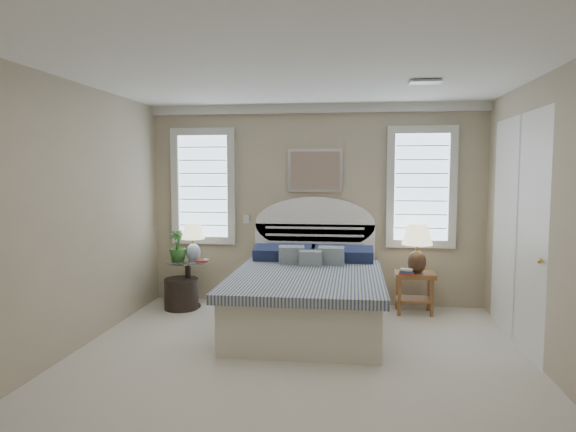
# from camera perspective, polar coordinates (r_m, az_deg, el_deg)

# --- Properties ---
(floor) EXTENTS (4.50, 5.00, 0.01)m
(floor) POSITION_cam_1_polar(r_m,az_deg,el_deg) (4.82, 0.60, -17.08)
(floor) COLOR beige
(floor) RESTS_ON ground
(ceiling) EXTENTS (4.50, 5.00, 0.01)m
(ceiling) POSITION_cam_1_polar(r_m,az_deg,el_deg) (4.55, 0.63, 16.26)
(ceiling) COLOR white
(ceiling) RESTS_ON wall_back
(wall_back) EXTENTS (4.50, 0.02, 2.70)m
(wall_back) POSITION_cam_1_polar(r_m,az_deg,el_deg) (6.97, 3.02, 1.21)
(wall_back) COLOR tan
(wall_back) RESTS_ON floor
(wall_left) EXTENTS (0.02, 5.00, 2.70)m
(wall_left) POSITION_cam_1_polar(r_m,az_deg,el_deg) (5.25, -24.58, -0.49)
(wall_left) COLOR tan
(wall_left) RESTS_ON floor
(wall_right) EXTENTS (0.02, 5.00, 2.70)m
(wall_right) POSITION_cam_1_polar(r_m,az_deg,el_deg) (4.78, 28.49, -1.14)
(wall_right) COLOR tan
(wall_right) RESTS_ON floor
(crown_molding) EXTENTS (4.50, 0.08, 0.12)m
(crown_molding) POSITION_cam_1_polar(r_m,az_deg,el_deg) (6.96, 3.05, 11.84)
(crown_molding) COLOR silver
(crown_molding) RESTS_ON wall_back
(hvac_vent) EXTENTS (0.30, 0.20, 0.02)m
(hvac_vent) POSITION_cam_1_polar(r_m,az_deg,el_deg) (5.35, 14.98, 14.19)
(hvac_vent) COLOR #B2B2B2
(hvac_vent) RESTS_ON ceiling
(switch_plate) EXTENTS (0.08, 0.01, 0.12)m
(switch_plate) POSITION_cam_1_polar(r_m,az_deg,el_deg) (7.10, -4.66, -0.34)
(switch_plate) COLOR silver
(switch_plate) RESTS_ON wall_back
(window_left) EXTENTS (0.90, 0.06, 1.60)m
(window_left) POSITION_cam_1_polar(r_m,az_deg,el_deg) (7.22, -9.36, 3.27)
(window_left) COLOR #C8E6FE
(window_left) RESTS_ON wall_back
(window_right) EXTENTS (0.90, 0.06, 1.60)m
(window_right) POSITION_cam_1_polar(r_m,az_deg,el_deg) (6.97, 14.59, 3.12)
(window_right) COLOR #C8E6FE
(window_right) RESTS_ON wall_back
(painting) EXTENTS (0.74, 0.04, 0.58)m
(painting) POSITION_cam_1_polar(r_m,az_deg,el_deg) (6.91, 3.01, 5.08)
(painting) COLOR silver
(painting) RESTS_ON wall_back
(closet_door) EXTENTS (0.02, 1.80, 2.40)m
(closet_door) POSITION_cam_1_polar(r_m,az_deg,el_deg) (5.92, 24.07, -1.36)
(closet_door) COLOR white
(closet_door) RESTS_ON floor
(bed) EXTENTS (1.72, 2.28, 1.47)m
(bed) POSITION_cam_1_polar(r_m,az_deg,el_deg) (6.08, 2.23, -8.55)
(bed) COLOR white
(bed) RESTS_ON floor
(side_table_left) EXTENTS (0.56, 0.56, 0.63)m
(side_table_left) POSITION_cam_1_polar(r_m,az_deg,el_deg) (6.98, -11.03, -6.85)
(side_table_left) COLOR black
(side_table_left) RESTS_ON floor
(nightstand_right) EXTENTS (0.50, 0.40, 0.53)m
(nightstand_right) POSITION_cam_1_polar(r_m,az_deg,el_deg) (6.78, 13.86, -7.27)
(nightstand_right) COLOR olive
(nightstand_right) RESTS_ON floor
(floor_pot) EXTENTS (0.45, 0.45, 0.40)m
(floor_pot) POSITION_cam_1_polar(r_m,az_deg,el_deg) (6.97, -11.76, -8.45)
(floor_pot) COLOR black
(floor_pot) RESTS_ON floor
(lamp_left) EXTENTS (0.32, 0.32, 0.51)m
(lamp_left) POSITION_cam_1_polar(r_m,az_deg,el_deg) (6.87, -10.50, -2.38)
(lamp_left) COLOR silver
(lamp_left) RESTS_ON side_table_left
(lamp_right) EXTENTS (0.39, 0.39, 0.63)m
(lamp_right) POSITION_cam_1_polar(r_m,az_deg,el_deg) (6.64, 14.15, -2.92)
(lamp_right) COLOR black
(lamp_right) RESTS_ON nightstand_right
(potted_plant) EXTENTS (0.29, 0.29, 0.40)m
(potted_plant) POSITION_cam_1_polar(r_m,az_deg,el_deg) (6.89, -12.15, -3.27)
(potted_plant) COLOR #327D32
(potted_plant) RESTS_ON side_table_left
(books_left) EXTENTS (0.16, 0.12, 0.02)m
(books_left) POSITION_cam_1_polar(r_m,az_deg,el_deg) (6.82, -9.46, -4.94)
(books_left) COLOR #A92F2A
(books_left) RESTS_ON side_table_left
(books_right) EXTENTS (0.19, 0.16, 0.07)m
(books_right) POSITION_cam_1_polar(r_m,az_deg,el_deg) (6.59, 13.02, -6.04)
(books_right) COLOR #A92F2A
(books_right) RESTS_ON nightstand_right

